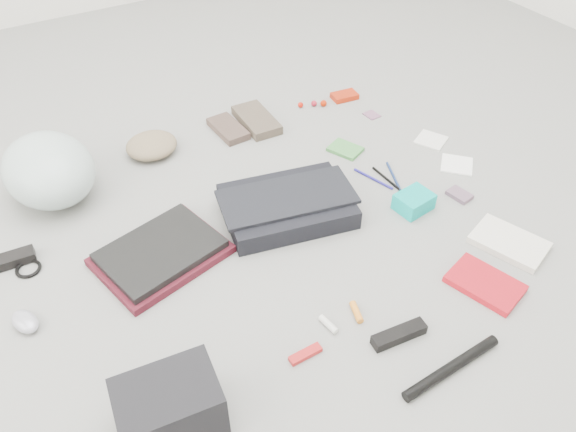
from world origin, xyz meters
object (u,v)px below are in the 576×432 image
bike_helmet (49,170)px  book_red (485,284)px  laptop (160,250)px  accordion_wallet (414,202)px  messenger_bag (287,206)px  camera_bag (170,407)px

bike_helmet → book_red: (0.93, -1.01, -0.09)m
laptop → accordion_wallet: accordion_wallet is taller
accordion_wallet → book_red: bearing=-103.5°
messenger_bag → laptop: 0.42m
messenger_bag → bike_helmet: 0.77m
messenger_bag → camera_bag: size_ratio=1.78×
camera_bag → book_red: bearing=2.8°
messenger_bag → laptop: messenger_bag is taller
messenger_bag → laptop: size_ratio=1.21×
camera_bag → accordion_wallet: camera_bag is taller
laptop → book_red: size_ratio=1.66×
bike_helmet → laptop: bearing=-74.2°
bike_helmet → accordion_wallet: (0.97, -0.65, -0.08)m
bike_helmet → camera_bag: 0.95m
bike_helmet → camera_bag: (0.03, -0.95, -0.03)m
laptop → camera_bag: camera_bag is taller
laptop → book_red: (0.74, -0.56, -0.02)m
bike_helmet → accordion_wallet: bike_helmet is taller
book_red → accordion_wallet: (0.04, 0.36, 0.02)m
messenger_bag → laptop: bearing=-170.2°
book_red → accordion_wallet: 0.36m
messenger_bag → bike_helmet: bearing=154.5°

